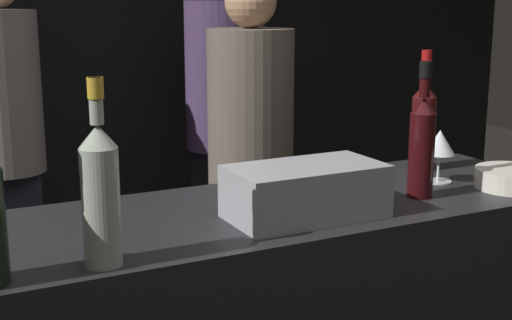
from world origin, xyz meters
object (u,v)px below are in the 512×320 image
(rose_wine_bottle, at_px, (100,190))
(bowl_white, at_px, (512,178))
(person_in_hoodie, at_px, (251,157))
(ice_bin_with_bottles, at_px, (304,189))
(red_wine_bottle_tall, at_px, (423,122))
(person_grey_polo, at_px, (225,116))
(person_blond_tee, at_px, (5,134))
(red_wine_bottle_black_foil, at_px, (422,142))
(wine_glass, at_px, (440,144))

(rose_wine_bottle, bearing_deg, bowl_white, 3.26)
(person_in_hoodie, bearing_deg, ice_bin_with_bottles, -171.21)
(red_wine_bottle_tall, distance_m, person_in_hoodie, 0.96)
(person_grey_polo, bearing_deg, person_blond_tee, -0.77)
(bowl_white, bearing_deg, person_grey_polo, 90.47)
(rose_wine_bottle, bearing_deg, person_in_hoodie, 52.85)
(bowl_white, bearing_deg, red_wine_bottle_tall, 103.82)
(red_wine_bottle_black_foil, bearing_deg, red_wine_bottle_tall, 49.45)
(wine_glass, xyz_separation_m, person_in_hoodie, (-0.08, 1.06, -0.24))
(person_grey_polo, bearing_deg, red_wine_bottle_black_foil, 83.25)
(bowl_white, xyz_separation_m, wine_glass, (-0.14, 0.15, 0.08))
(wine_glass, bearing_deg, red_wine_bottle_tall, 67.04)
(red_wine_bottle_black_foil, xyz_separation_m, person_in_hoodie, (0.07, 1.16, -0.27))
(ice_bin_with_bottles, distance_m, person_in_hoodie, 1.28)
(red_wine_bottle_black_foil, distance_m, person_grey_polo, 1.89)
(person_grey_polo, bearing_deg, rose_wine_bottle, 61.05)
(red_wine_bottle_black_foil, distance_m, person_blond_tee, 2.08)
(person_grey_polo, bearing_deg, red_wine_bottle_tall, 89.61)
(rose_wine_bottle, bearing_deg, ice_bin_with_bottles, 10.47)
(ice_bin_with_bottles, xyz_separation_m, wine_glass, (0.53, 0.12, 0.04))
(ice_bin_with_bottles, xyz_separation_m, person_in_hoodie, (0.44, 1.18, -0.19))
(wine_glass, xyz_separation_m, rose_wine_bottle, (-1.05, -0.22, 0.04))
(ice_bin_with_bottles, xyz_separation_m, red_wine_bottle_black_foil, (0.37, 0.02, 0.08))
(wine_glass, distance_m, person_in_hoodie, 1.09)
(red_wine_bottle_black_foil, relative_size, person_blond_tee, 0.21)
(person_blond_tee, distance_m, person_grey_polo, 1.08)
(person_grey_polo, bearing_deg, bowl_white, 92.16)
(red_wine_bottle_black_foil, height_order, person_in_hoodie, person_in_hoodie)
(bowl_white, relative_size, wine_glass, 1.33)
(ice_bin_with_bottles, xyz_separation_m, red_wine_bottle_tall, (0.59, 0.27, 0.08))
(wine_glass, bearing_deg, rose_wine_bottle, -168.27)
(wine_glass, xyz_separation_m, red_wine_bottle_black_foil, (-0.15, -0.10, 0.04))
(red_wine_bottle_black_foil, xyz_separation_m, person_blond_tee, (-0.81, 1.91, -0.23))
(person_in_hoodie, bearing_deg, red_wine_bottle_black_foil, -154.18)
(bowl_white, distance_m, rose_wine_bottle, 1.19)
(bowl_white, bearing_deg, person_in_hoodie, 100.25)
(ice_bin_with_bottles, relative_size, red_wine_bottle_black_foil, 1.03)
(wine_glass, distance_m, rose_wine_bottle, 1.07)
(person_blond_tee, xyz_separation_m, person_grey_polo, (1.08, -0.05, 0.01))
(person_blond_tee, bearing_deg, person_in_hoodie, -5.14)
(red_wine_bottle_tall, relative_size, person_in_hoodie, 0.22)
(ice_bin_with_bottles, distance_m, bowl_white, 0.67)
(red_wine_bottle_tall, bearing_deg, red_wine_bottle_black_foil, -130.55)
(red_wine_bottle_black_foil, bearing_deg, person_blond_tee, 112.87)
(person_blond_tee, bearing_deg, red_wine_bottle_tall, -23.08)
(red_wine_bottle_black_foil, bearing_deg, person_in_hoodie, 86.40)
(ice_bin_with_bottles, relative_size, red_wine_bottle_tall, 1.01)
(person_grey_polo, bearing_deg, person_in_hoodie, 75.50)
(red_wine_bottle_tall, distance_m, person_grey_polo, 1.62)
(rose_wine_bottle, height_order, person_grey_polo, person_grey_polo)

